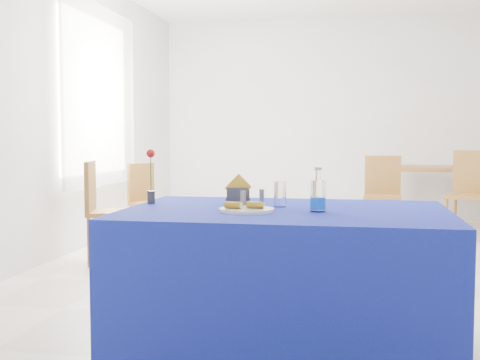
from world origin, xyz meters
name	(u,v)px	position (x,y,z in m)	size (l,w,h in m)	color
floor	(330,268)	(0.00, 0.00, 0.00)	(7.00, 7.00, 0.00)	beige
room_shell	(332,62)	(0.00, 0.00, 1.75)	(7.00, 7.00, 7.00)	silver
window_pane	(95,96)	(-2.47, 0.80, 1.55)	(0.04, 1.50, 1.60)	white
curtain	(101,96)	(-2.40, 0.80, 1.55)	(0.04, 1.75, 1.85)	white
plate	(247,210)	(-0.32, -2.28, 0.77)	(0.27, 0.27, 0.01)	silver
drinking_glass	(280,194)	(-0.19, -2.06, 0.82)	(0.06, 0.06, 0.13)	white
salt_shaker	(262,197)	(-0.29, -2.00, 0.80)	(0.03, 0.03, 0.09)	slate
pepper_shaker	(243,199)	(-0.37, -2.13, 0.80)	(0.03, 0.03, 0.09)	slate
blue_table	(285,284)	(-0.15, -2.16, 0.38)	(1.60, 1.10, 0.76)	navy
water_bottle	(318,197)	(0.02, -2.22, 0.83)	(0.08, 0.08, 0.21)	white
napkin_holder	(238,195)	(-0.42, -1.98, 0.81)	(0.15, 0.06, 0.16)	#35363A
rose_vase	(151,178)	(-0.89, -2.04, 0.90)	(0.05, 0.05, 0.30)	#27272C
oak_table	(447,173)	(1.36, 2.83, 0.68)	(1.53, 1.06, 0.76)	brown
chair_bg_left	(382,190)	(0.52, 1.86, 0.53)	(0.43, 0.43, 0.91)	brown
chair_bg_right	(471,188)	(1.46, 1.75, 0.57)	(0.57, 0.57, 0.98)	brown
chair_win_a	(102,204)	(-2.00, -0.14, 0.53)	(0.50, 0.50, 0.91)	brown
chair_win_b	(148,197)	(-1.98, 0.99, 0.49)	(0.50, 0.50, 0.84)	brown
banana_pieces	(244,205)	(-0.33, -2.29, 0.79)	(0.19, 0.07, 0.03)	gold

